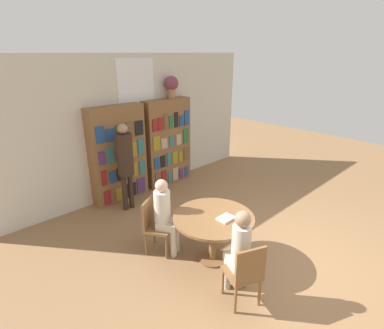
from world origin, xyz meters
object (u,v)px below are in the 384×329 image
flower_vase (171,85)px  reading_table (213,224)px  bookshelf_right (167,142)px  chair_near_camera (245,272)px  seated_reader_left (165,212)px  bookshelf_left (118,155)px  librarian_standing (125,158)px  seated_reader_right (239,248)px  chair_left_side (155,223)px

flower_vase → reading_table: size_ratio=0.41×
bookshelf_right → reading_table: bookshelf_right is taller
chair_near_camera → seated_reader_left: (-0.03, 1.51, 0.21)m
bookshelf_left → flower_vase: flower_vase is taller
reading_table → librarian_standing: 2.33m
flower_vase → seated_reader_left: flower_vase is taller
bookshelf_left → seated_reader_left: (-0.48, -2.14, -0.30)m
seated_reader_right → bookshelf_left: bearing=106.5°
bookshelf_right → librarian_standing: bookshelf_right is taller
bookshelf_left → reading_table: bookshelf_left is taller
reading_table → flower_vase: bearing=60.5°
bookshelf_left → librarian_standing: (-0.14, -0.50, 0.08)m
librarian_standing → flower_vase: bearing=17.3°
flower_vase → seated_reader_right: (-1.87, -3.49, -1.61)m
seated_reader_left → chair_left_side: bearing=-90.0°
bookshelf_left → chair_left_side: 2.13m
chair_left_side → seated_reader_right: seated_reader_right is taller
bookshelf_right → reading_table: (-1.41, -2.79, -0.38)m
chair_near_camera → librarian_standing: 3.22m
chair_left_side → chair_near_camera: bearing=63.0°
seated_reader_left → librarian_standing: librarian_standing is taller
chair_near_camera → seated_reader_left: size_ratio=0.71×
chair_near_camera → seated_reader_right: size_ratio=0.71×
chair_left_side → seated_reader_left: 0.28m
bookshelf_right → reading_table: 3.14m
flower_vase → seated_reader_left: size_ratio=0.39×
seated_reader_left → seated_reader_right: seated_reader_right is taller
bookshelf_right → flower_vase: (0.17, 0.00, 1.31)m
bookshelf_left → chair_near_camera: size_ratio=2.27×
bookshelf_left → seated_reader_left: size_ratio=1.62×
chair_left_side → librarian_standing: bearing=-137.6°
chair_left_side → seated_reader_left: (0.09, -0.15, 0.21)m
reading_table → chair_left_side: 0.95m
reading_table → chair_left_side: size_ratio=1.35×
reading_table → chair_near_camera: chair_near_camera is taller
reading_table → seated_reader_right: bearing=-112.7°
bookshelf_left → seated_reader_left: bookshelf_left is taller
reading_table → chair_left_side: (-0.49, 0.80, -0.13)m
bookshelf_right → flower_vase: size_ratio=4.11×
bookshelf_left → bookshelf_right: same height
bookshelf_right → chair_near_camera: 4.09m
bookshelf_left → seated_reader_right: (-0.38, -3.48, -0.30)m
bookshelf_right → seated_reader_left: bookshelf_right is taller
bookshelf_left → flower_vase: (1.49, 0.00, 1.31)m
bookshelf_left → bookshelf_right: (1.32, 0.00, 0.00)m
bookshelf_right → seated_reader_right: bearing=-116.0°
seated_reader_left → bookshelf_right: bearing=-161.4°
flower_vase → bookshelf_left: bearing=-179.8°
flower_vase → reading_table: flower_vase is taller
bookshelf_left → librarian_standing: bookshelf_left is taller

